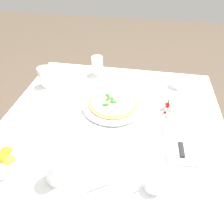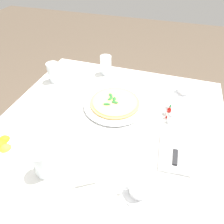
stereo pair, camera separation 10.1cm
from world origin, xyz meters
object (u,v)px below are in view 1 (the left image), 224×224
object	(u,v)px
water_glass_far_left	(54,171)
napkin_folded	(180,143)
coffee_cup_left_edge	(177,83)
salt_shaker	(165,105)
pepper_shaker	(169,113)
menu_card	(101,182)
water_glass_center_back	(45,78)
pizza	(113,102)
pizza_plate	(113,104)
citrus_bowl	(5,160)
coffee_cup_back_corner	(154,183)
water_glass_near_left	(97,67)
hot_sauce_bottle	(167,107)
dinner_knife	(180,141)

from	to	relation	value
water_glass_far_left	napkin_folded	size ratio (longest dim) A/B	0.53
coffee_cup_left_edge	salt_shaker	xyz separation A→B (m)	(-0.21, 0.08, -0.01)
pepper_shaker	menu_card	distance (m)	0.50
water_glass_center_back	menu_card	distance (m)	0.75
pizza	water_glass_far_left	xyz separation A→B (m)	(-0.46, 0.14, 0.03)
coffee_cup_left_edge	water_glass_center_back	xyz separation A→B (m)	(-0.11, 0.78, 0.02)
pizza_plate	citrus_bowl	world-z (taller)	citrus_bowl
pepper_shaker	coffee_cup_back_corner	bearing A→B (deg)	169.98
pizza	napkin_folded	world-z (taller)	pizza
water_glass_near_left	citrus_bowl	xyz separation A→B (m)	(-0.74, 0.21, -0.03)
water_glass_near_left	napkin_folded	xyz separation A→B (m)	(-0.52, -0.49, -0.04)
hot_sauce_bottle	coffee_cup_left_edge	bearing A→B (deg)	-15.53
napkin_folded	menu_card	xyz separation A→B (m)	(-0.25, 0.30, 0.02)
coffee_cup_back_corner	water_glass_near_left	bearing A→B (deg)	26.94
hot_sauce_bottle	menu_card	size ratio (longest dim) A/B	1.05
menu_card	pepper_shaker	bearing A→B (deg)	-151.79
citrus_bowl	salt_shaker	world-z (taller)	citrus_bowl
pizza	menu_card	bearing A→B (deg)	-175.61
water_glass_far_left	water_glass_center_back	size ratio (longest dim) A/B	1.02
citrus_bowl	pepper_shaker	size ratio (longest dim) A/B	2.67
coffee_cup_left_edge	menu_card	bearing A→B (deg)	155.80
coffee_cup_left_edge	napkin_folded	distance (m)	0.45
menu_card	pizza	bearing A→B (deg)	-116.52
coffee_cup_left_edge	dinner_knife	world-z (taller)	coffee_cup_left_edge
water_glass_far_left	hot_sauce_bottle	world-z (taller)	water_glass_far_left
hot_sauce_bottle	menu_card	distance (m)	0.52
water_glass_near_left	hot_sauce_bottle	xyz separation A→B (m)	(-0.31, -0.44, -0.02)
pizza_plate	salt_shaker	size ratio (longest dim) A/B	5.91
coffee_cup_left_edge	dinner_knife	distance (m)	0.44
pizza	pepper_shaker	size ratio (longest dim) A/B	4.70
coffee_cup_left_edge	dinner_knife	size ratio (longest dim) A/B	0.68
citrus_bowl	dinner_knife	bearing A→B (deg)	-72.27
napkin_folded	coffee_cup_back_corner	bearing A→B (deg)	148.70
pizza_plate	dinner_knife	xyz separation A→B (m)	(-0.21, -0.33, 0.01)
salt_shaker	napkin_folded	bearing A→B (deg)	-165.29
coffee_cup_back_corner	coffee_cup_left_edge	size ratio (longest dim) A/B	0.98
hot_sauce_bottle	salt_shaker	size ratio (longest dim) A/B	1.48
water_glass_center_back	dinner_knife	xyz separation A→B (m)	(-0.33, -0.76, -0.03)
salt_shaker	citrus_bowl	bearing A→B (deg)	125.59
water_glass_near_left	salt_shaker	size ratio (longest dim) A/B	2.14
napkin_folded	pizza	bearing A→B (deg)	53.01
water_glass_center_back	napkin_folded	xyz separation A→B (m)	(-0.34, -0.76, -0.04)
pizza_plate	salt_shaker	xyz separation A→B (m)	(0.02, -0.27, 0.01)
pizza	water_glass_near_left	bearing A→B (deg)	26.72
coffee_cup_back_corner	menu_card	world-z (taller)	coffee_cup_back_corner
pizza_plate	coffee_cup_back_corner	distance (m)	0.49
coffee_cup_back_corner	hot_sauce_bottle	xyz separation A→B (m)	(0.43, -0.06, 0.00)
pizza_plate	water_glass_near_left	world-z (taller)	water_glass_near_left
pizza	coffee_cup_back_corner	size ratio (longest dim) A/B	2.03
citrus_bowl	hot_sauce_bottle	world-z (taller)	hot_sauce_bottle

